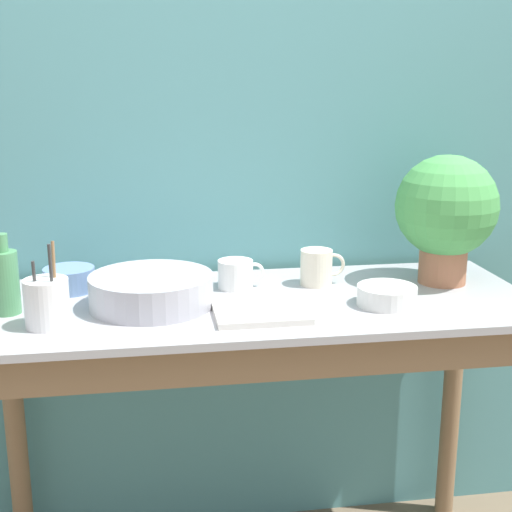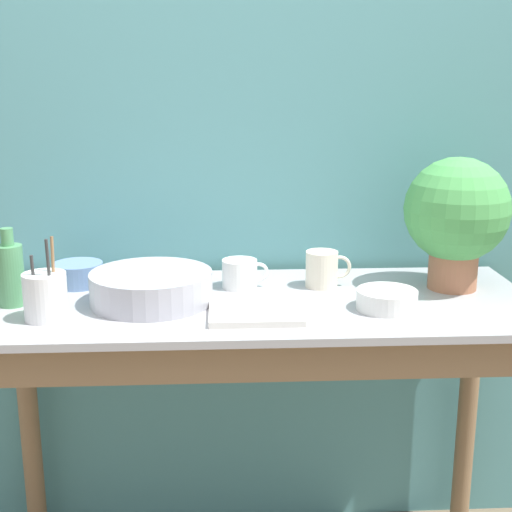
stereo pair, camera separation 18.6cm
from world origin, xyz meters
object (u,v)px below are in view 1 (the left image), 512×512
(bowl_small_enamel_white, at_px, (387,295))
(bowl_small_blue, at_px, (69,279))
(potted_plant, at_px, (446,210))
(bowl_wash_large, at_px, (151,290))
(bottle_tall, at_px, (5,281))
(utensil_cup, at_px, (47,303))
(mug_white, at_px, (236,274))
(tray_board, at_px, (261,313))
(mug_cream, at_px, (317,267))

(bowl_small_enamel_white, bearing_deg, bowl_small_blue, 162.71)
(potted_plant, relative_size, bowl_wash_large, 1.15)
(bottle_tall, xyz_separation_m, utensil_cup, (0.11, -0.11, -0.03))
(bowl_wash_large, relative_size, bottle_tall, 1.56)
(bowl_wash_large, relative_size, mug_white, 2.45)
(bowl_wash_large, height_order, tray_board, bowl_wash_large)
(bottle_tall, distance_m, utensil_cup, 0.16)
(potted_plant, bearing_deg, mug_white, 176.09)
(mug_white, bearing_deg, bottle_tall, -167.86)
(bowl_wash_large, distance_m, mug_cream, 0.48)
(mug_white, distance_m, bowl_small_enamel_white, 0.42)
(bowl_small_blue, relative_size, utensil_cup, 0.68)
(mug_white, height_order, tray_board, mug_white)
(bowl_wash_large, relative_size, bowl_small_enamel_white, 2.06)
(bowl_small_enamel_white, bearing_deg, bottle_tall, 175.00)
(mug_cream, height_order, bowl_small_enamel_white, mug_cream)
(bowl_small_enamel_white, height_order, bowl_small_blue, bowl_small_blue)
(potted_plant, relative_size, bottle_tall, 1.80)
(bottle_tall, relative_size, tray_board, 0.88)
(tray_board, bearing_deg, bowl_small_blue, 149.01)
(potted_plant, bearing_deg, tray_board, -159.62)
(bowl_wash_large, height_order, bottle_tall, bottle_tall)
(bowl_small_enamel_white, distance_m, tray_board, 0.34)
(bowl_wash_large, distance_m, bowl_small_blue, 0.28)
(mug_cream, distance_m, tray_board, 0.32)
(potted_plant, height_order, mug_white, potted_plant)
(mug_white, height_order, bowl_small_blue, mug_white)
(bottle_tall, relative_size, utensil_cup, 0.99)
(potted_plant, xyz_separation_m, utensil_cup, (-1.07, -0.20, -0.15))
(utensil_cup, bearing_deg, potted_plant, 10.71)
(utensil_cup, bearing_deg, bowl_small_enamel_white, 2.09)
(bottle_tall, height_order, mug_white, bottle_tall)
(mug_white, distance_m, utensil_cup, 0.54)
(bowl_small_enamel_white, relative_size, utensil_cup, 0.75)
(potted_plant, distance_m, bowl_wash_large, 0.85)
(bottle_tall, relative_size, bowl_small_enamel_white, 1.31)
(bottle_tall, bearing_deg, mug_white, 12.14)
(mug_cream, xyz_separation_m, utensil_cup, (-0.71, -0.24, 0.01))
(utensil_cup, height_order, tray_board, utensil_cup)
(utensil_cup, bearing_deg, bowl_small_blue, 85.44)
(potted_plant, distance_m, tray_board, 0.63)
(mug_cream, relative_size, utensil_cup, 0.63)
(mug_white, xyz_separation_m, bowl_small_enamel_white, (0.37, -0.21, -0.01))
(mug_cream, bearing_deg, tray_board, -129.58)
(mug_white, relative_size, bowl_small_blue, 0.93)
(bowl_small_blue, distance_m, utensil_cup, 0.29)
(bottle_tall, bearing_deg, mug_cream, 8.46)
(potted_plant, bearing_deg, mug_cream, 174.43)
(bowl_small_blue, height_order, utensil_cup, utensil_cup)
(bowl_small_enamel_white, bearing_deg, mug_cream, 123.18)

